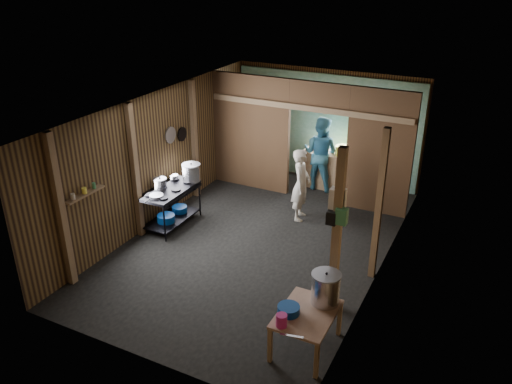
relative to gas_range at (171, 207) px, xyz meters
The scene contains 43 objects.
floor 1.93m from the gas_range, ahead, with size 4.50×7.00×0.00m, color black.
ceiling 2.91m from the gas_range, ahead, with size 4.50×7.00×0.00m, color #46413C.
wall_back 4.26m from the gas_range, 63.13° to the left, with size 4.50×0.00×2.60m, color brown.
wall_front 3.90m from the gas_range, 60.25° to the right, with size 4.50×0.00×2.60m, color brown.
wall_left 1.00m from the gas_range, 150.40° to the left, with size 0.00×7.00×2.60m, color brown.
wall_right 4.23m from the gas_range, ahead, with size 0.00×7.00×2.60m, color brown.
partition_left 2.63m from the gas_range, 77.03° to the left, with size 1.85×0.10×2.60m, color brown.
partition_right 4.31m from the gas_range, 34.90° to the left, with size 1.35×0.10×2.60m, color brown.
partition_header 3.74m from the gas_range, 48.53° to the left, with size 1.30×0.10×0.60m, color brown.
turquoise_panel 4.19m from the gas_range, 62.75° to the left, with size 4.40×0.06×2.50m, color #93C7C3.
back_counter 3.84m from the gas_range, 55.40° to the left, with size 1.20×0.50×0.85m, color #937954.
wall_clock 4.45m from the gas_range, 59.46° to the left, with size 0.20×0.20×0.03m, color beige.
post_left_a 2.57m from the gas_range, 97.16° to the right, with size 0.10×0.12×2.60m, color #937954.
post_left_b 1.12m from the gas_range, 116.96° to the right, with size 0.10×0.12×2.60m, color #937954.
post_left_c 1.70m from the gas_range, 102.01° to the left, with size 0.10×0.12×2.60m, color #937954.
post_right 4.16m from the gas_range, ahead, with size 0.10×0.12×2.60m, color #937954.
post_free 3.99m from the gas_range, 16.29° to the right, with size 0.12×0.12×2.60m, color #937954.
cross_beam 3.44m from the gas_range, 51.46° to the left, with size 4.40×0.12×0.12m, color #937954.
pan_lid_big 1.44m from the gas_range, 118.40° to the left, with size 0.34×0.34×0.03m, color gray.
pan_lid_small 1.57m from the gas_range, 108.09° to the left, with size 0.30×0.30×0.03m, color black.
wall_shelf 2.16m from the gas_range, 98.13° to the right, with size 0.14×0.80×0.03m, color #937954.
jar_white 2.41m from the gas_range, 97.19° to the right, with size 0.07×0.07×0.10m, color beige.
jar_yellow 2.19m from the gas_range, 98.13° to the right, with size 0.08×0.08×0.10m, color #F3E74A.
jar_green 2.00m from the gas_range, 99.19° to the right, with size 0.06×0.06×0.10m, color #3A8855.
bag_white 4.06m from the gas_range, 15.34° to the right, with size 0.22×0.15×0.32m, color beige.
bag_green 4.15m from the gas_range, 16.83° to the right, with size 0.16×0.12×0.24m, color #3A8855.
bag_black 4.01m from the gas_range, 17.72° to the right, with size 0.14×0.10×0.20m, color black.
gas_range is the anchor object (origin of this frame).
prep_table 4.28m from the gas_range, 29.90° to the right, with size 0.72×0.99×0.59m, color tan, non-canonical shape.
stove_pot_large 0.79m from the gas_range, 72.47° to the left, with size 0.37×0.37×0.37m, color #BABAC2, non-canonical shape.
stove_pot_med 0.52m from the gas_range, 162.77° to the right, with size 0.26×0.26×0.23m, color #BABAC2, non-canonical shape.
stove_saucepan 0.63m from the gas_range, 112.28° to the left, with size 0.17×0.17×0.10m, color #BABAC2.
frying_pan 0.59m from the gas_range, 90.00° to the right, with size 0.27×0.49×0.07m, color gray, non-canonical shape.
blue_tub_front 0.25m from the gas_range, 90.00° to the right, with size 0.35×0.35×0.14m, color navy.
blue_tub_back 0.34m from the gas_range, 90.00° to the left, with size 0.31×0.31×0.12m, color navy.
stock_pot 4.27m from the gas_range, 25.16° to the right, with size 0.41×0.41×0.48m, color #BABAC2, non-canonical shape.
wash_basin 4.16m from the gas_range, 32.76° to the right, with size 0.30×0.30×0.11m, color navy.
pink_bucket 4.34m from the gas_range, 35.73° to the right, with size 0.15×0.15×0.18m, color #B61F76.
knife 4.56m from the gas_range, 35.55° to the right, with size 0.30×0.04×0.01m, color #BABAC2.
yellow_tub 4.06m from the gas_range, 51.83° to the left, with size 0.36×0.36×0.20m, color #F3E74A.
red_cup 3.67m from the gas_range, 60.37° to the left, with size 0.12×0.12×0.14m, color #C04F31.
cook 2.63m from the gas_range, 32.84° to the left, with size 0.54×0.36×1.49m, color beige.
worker_back 3.65m from the gas_range, 56.52° to the left, with size 0.82×0.64×1.69m, color teal.
Camera 1 is at (3.71, -7.62, 4.93)m, focal length 36.22 mm.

